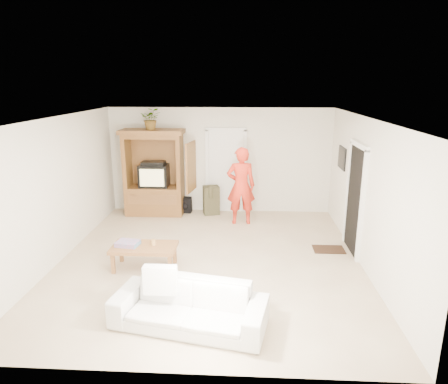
% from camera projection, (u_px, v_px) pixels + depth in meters
% --- Properties ---
extents(floor, '(6.00, 6.00, 0.00)m').
position_uv_depth(floor, '(210.00, 260.00, 7.40)').
color(floor, tan).
rests_on(floor, ground).
extents(ceiling, '(6.00, 6.00, 0.00)m').
position_uv_depth(ceiling, '(208.00, 118.00, 6.71)').
color(ceiling, white).
rests_on(ceiling, floor).
extents(wall_back, '(5.50, 0.00, 5.50)m').
position_uv_depth(wall_back, '(220.00, 161.00, 9.94)').
color(wall_back, silver).
rests_on(wall_back, floor).
extents(wall_front, '(5.50, 0.00, 5.50)m').
position_uv_depth(wall_front, '(182.00, 269.00, 4.16)').
color(wall_front, silver).
rests_on(wall_front, floor).
extents(wall_left, '(0.00, 6.00, 6.00)m').
position_uv_depth(wall_left, '(57.00, 190.00, 7.20)').
color(wall_left, silver).
rests_on(wall_left, floor).
extents(wall_right, '(0.00, 6.00, 6.00)m').
position_uv_depth(wall_right, '(367.00, 195.00, 6.90)').
color(wall_right, silver).
rests_on(wall_right, floor).
extents(armoire, '(1.82, 1.14, 2.10)m').
position_uv_depth(armoire, '(155.00, 178.00, 9.80)').
color(armoire, brown).
rests_on(armoire, floor).
extents(door_back, '(0.85, 0.05, 2.04)m').
position_uv_depth(door_back, '(226.00, 172.00, 9.98)').
color(door_back, white).
rests_on(door_back, floor).
extents(doorway_right, '(0.05, 0.90, 2.04)m').
position_uv_depth(doorway_right, '(355.00, 201.00, 7.56)').
color(doorway_right, black).
rests_on(doorway_right, floor).
extents(framed_picture, '(0.03, 0.60, 0.48)m').
position_uv_depth(framed_picture, '(342.00, 158.00, 8.65)').
color(framed_picture, black).
rests_on(framed_picture, wall_right).
extents(doormat, '(0.60, 0.40, 0.02)m').
position_uv_depth(doormat, '(329.00, 249.00, 7.85)').
color(doormat, '#382316').
rests_on(doormat, floor).
extents(plant, '(0.49, 0.44, 0.51)m').
position_uv_depth(plant, '(151.00, 119.00, 9.39)').
color(plant, '#4C7238').
rests_on(plant, armoire).
extents(man, '(0.69, 0.49, 1.80)m').
position_uv_depth(man, '(241.00, 186.00, 9.12)').
color(man, red).
rests_on(man, floor).
extents(sofa, '(2.17, 1.19, 0.60)m').
position_uv_depth(sofa, '(189.00, 306.00, 5.33)').
color(sofa, silver).
rests_on(sofa, floor).
extents(coffee_table, '(1.13, 0.62, 0.42)m').
position_uv_depth(coffee_table, '(144.00, 249.00, 6.99)').
color(coffee_table, brown).
rests_on(coffee_table, floor).
extents(towel, '(0.42, 0.34, 0.08)m').
position_uv_depth(towel, '(128.00, 243.00, 6.98)').
color(towel, '#D94873').
rests_on(towel, coffee_table).
extents(candle, '(0.08, 0.08, 0.10)m').
position_uv_depth(candle, '(153.00, 242.00, 7.00)').
color(candle, tan).
rests_on(candle, coffee_table).
extents(backpack_black, '(0.34, 0.22, 0.39)m').
position_uv_depth(backpack_black, '(185.00, 205.00, 10.05)').
color(backpack_black, black).
rests_on(backpack_black, floor).
extents(backpack_olive, '(0.44, 0.37, 0.71)m').
position_uv_depth(backpack_olive, '(211.00, 200.00, 9.90)').
color(backpack_olive, '#47442B').
rests_on(backpack_olive, floor).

